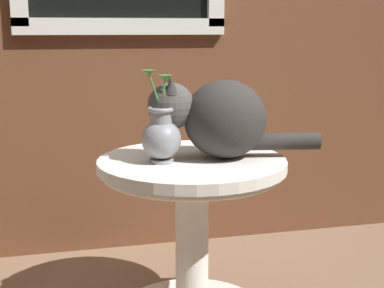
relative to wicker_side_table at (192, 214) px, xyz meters
name	(u,v)px	position (x,y,z in m)	size (l,w,h in m)	color
wicker_side_table	(192,214)	(0.00, 0.00, 0.00)	(0.62, 0.62, 0.58)	silver
cat	(218,118)	(0.09, 0.00, 0.33)	(0.57, 0.30, 0.27)	#33302D
pewter_vase_with_ivy	(161,135)	(-0.11, -0.03, 0.28)	(0.13, 0.13, 0.30)	gray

